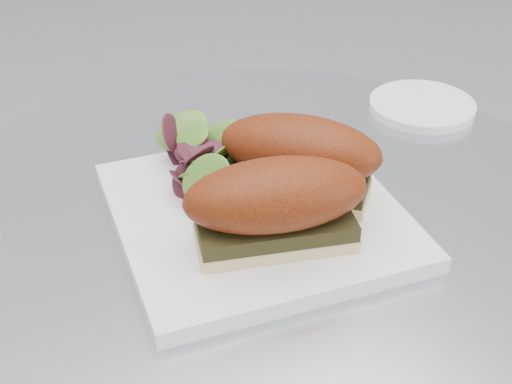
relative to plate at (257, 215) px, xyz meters
The scene contains 5 objects.
plate is the anchor object (origin of this frame).
sandwich_left 0.08m from the plate, 101.59° to the right, with size 0.17×0.11×0.08m.
sandwich_right 0.07m from the plate, ahead, with size 0.15×0.15×0.08m.
salad 0.08m from the plate, 109.52° to the left, with size 0.11×0.11×0.05m, color #59882C, non-canonical shape.
saucer 0.30m from the plate, 20.92° to the left, with size 0.12×0.12×0.01m, color white.
Camera 1 is at (-0.25, -0.46, 1.12)m, focal length 50.00 mm.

